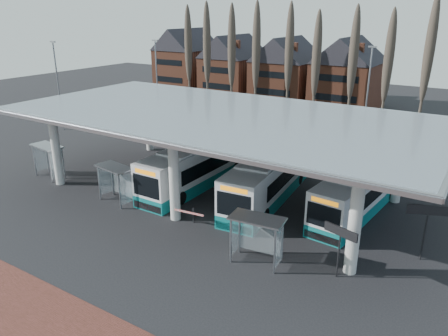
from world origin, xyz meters
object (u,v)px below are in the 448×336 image
Objects in this scene: bus_1 at (199,165)px; shelter_0 at (49,154)px; shelter_1 at (117,176)px; bus_3 at (360,190)px; bus_2 at (270,177)px; shelter_2 at (258,229)px.

bus_1 is 12.86m from shelter_0.
bus_1 reaches higher than shelter_1.
bus_3 is at bearing 36.21° from shelter_1.
shelter_1 is at bearing -116.98° from bus_1.
bus_2 is at bearing -162.89° from bus_3.
shelter_2 reaches higher than shelter_1.
bus_3 reaches higher than shelter_0.
shelter_0 is 21.38m from shelter_2.
bus_1 is 12.64m from bus_3.
bus_2 is 4.03× the size of shelter_1.
bus_2 reaches higher than shelter_0.
bus_1 is at bearing 134.09° from shelter_2.
bus_3 reaches higher than shelter_2.
shelter_1 is (-15.60, -7.95, 0.49)m from bus_3.
shelter_1 is 12.80m from shelter_2.
shelter_0 is 1.00× the size of shelter_1.
bus_2 reaches higher than bus_3.
shelter_1 is at bearing -149.87° from bus_2.
bus_2 reaches higher than bus_1.
shelter_2 is at bearing 0.99° from shelter_1.
bus_2 is at bearing 5.66° from bus_1.
bus_2 reaches higher than shelter_1.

